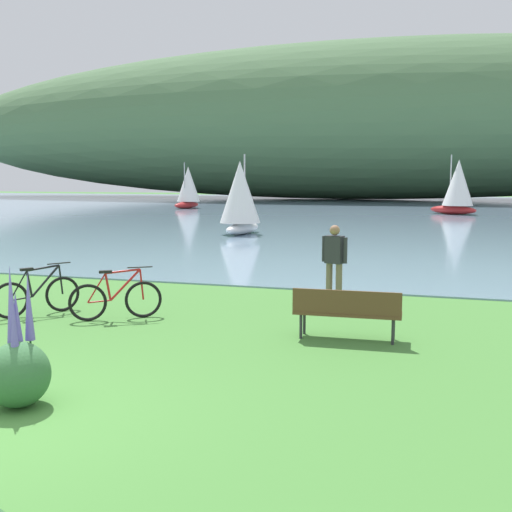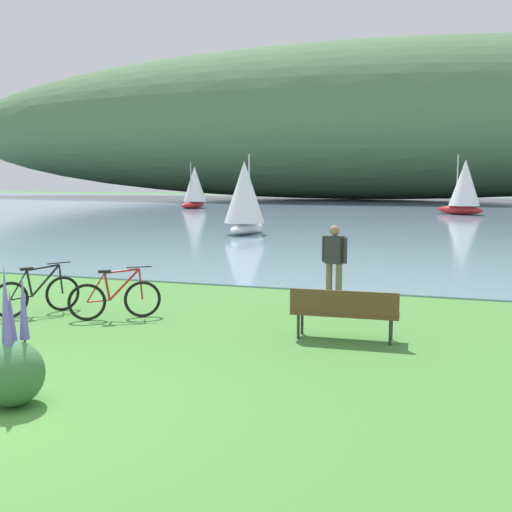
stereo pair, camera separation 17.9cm
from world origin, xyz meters
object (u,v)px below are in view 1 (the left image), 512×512
(bicycle_beside_path, at_px, (116,299))
(sailboat_nearest_to_shore, at_px, (240,197))
(sailboat_mid_bay, at_px, (188,187))
(sailboat_toward_hillside, at_px, (458,186))
(park_bench_near_camera, at_px, (347,310))
(bicycle_leaning_near_bench, at_px, (37,295))
(person_at_shoreline, at_px, (334,259))

(bicycle_beside_path, bearing_deg, sailboat_nearest_to_shore, 100.54)
(sailboat_mid_bay, xyz_separation_m, sailboat_toward_hillside, (22.76, -2.85, 0.17))
(sailboat_mid_bay, bearing_deg, park_bench_near_camera, -63.47)
(sailboat_mid_bay, height_order, sailboat_toward_hillside, sailboat_toward_hillside)
(bicycle_leaning_near_bench, relative_size, bicycle_beside_path, 1.01)
(bicycle_leaning_near_bench, height_order, bicycle_beside_path, same)
(person_at_shoreline, distance_m, sailboat_mid_bay, 42.38)
(sailboat_toward_hillside, bearing_deg, bicycle_beside_path, -100.53)
(person_at_shoreline, distance_m, sailboat_toward_hillside, 34.91)
(bicycle_leaning_near_bench, distance_m, bicycle_beside_path, 1.70)
(park_bench_near_camera, distance_m, sailboat_mid_bay, 45.40)
(bicycle_beside_path, bearing_deg, person_at_shoreline, 36.35)
(park_bench_near_camera, bearing_deg, person_at_shoreline, 103.69)
(bicycle_leaning_near_bench, bearing_deg, person_at_shoreline, 27.81)
(person_at_shoreline, xyz_separation_m, sailboat_nearest_to_shore, (-6.98, 14.55, 0.86))
(park_bench_near_camera, distance_m, bicycle_beside_path, 4.50)
(sailboat_mid_bay, distance_m, sailboat_toward_hillside, 22.94)
(park_bench_near_camera, height_order, person_at_shoreline, person_at_shoreline)
(park_bench_near_camera, height_order, bicycle_leaning_near_bench, bicycle_leaning_near_bench)
(person_at_shoreline, bearing_deg, park_bench_near_camera, -76.31)
(sailboat_nearest_to_shore, bearing_deg, sailboat_toward_hillside, 63.21)
(bicycle_leaning_near_bench, distance_m, sailboat_toward_hillside, 38.65)
(bicycle_leaning_near_bench, bearing_deg, sailboat_nearest_to_shore, 95.00)
(bicycle_beside_path, relative_size, sailboat_toward_hillside, 0.34)
(bicycle_beside_path, height_order, person_at_shoreline, person_at_shoreline)
(bicycle_leaning_near_bench, distance_m, sailboat_mid_bay, 42.88)
(sailboat_mid_bay, relative_size, sailboat_toward_hillside, 0.92)
(park_bench_near_camera, bearing_deg, sailboat_mid_bay, 116.53)
(bicycle_leaning_near_bench, xyz_separation_m, person_at_shoreline, (5.46, 2.88, 0.58))
(bicycle_beside_path, xyz_separation_m, sailboat_toward_hillside, (6.98, 37.51, 1.71))
(bicycle_leaning_near_bench, height_order, person_at_shoreline, person_at_shoreline)
(sailboat_mid_bay, bearing_deg, bicycle_beside_path, -68.64)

